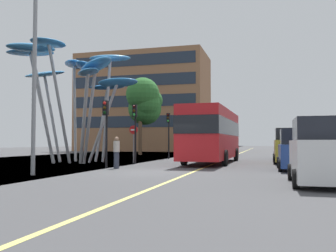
{
  "coord_description": "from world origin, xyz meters",
  "views": [
    {
      "loc": [
        5.57,
        -16.57,
        1.42
      ],
      "look_at": [
        -0.89,
        6.98,
        2.5
      ],
      "focal_mm": 39.07,
      "sensor_mm": 36.0,
      "label": 1
    }
  ],
  "objects_px": {
    "traffic_light_opposite": "(182,129)",
    "car_side_street": "(286,147)",
    "traffic_light_island_mid": "(168,126)",
    "no_entry_sign": "(134,138)",
    "pedestrian": "(116,153)",
    "red_bus": "(212,133)",
    "leaf_sculpture": "(77,72)",
    "car_parked_mid": "(297,151)",
    "car_parked_far": "(289,147)",
    "street_lamp": "(41,56)",
    "traffic_light_kerb_far": "(135,121)",
    "car_parked_near": "(320,153)",
    "traffic_light_kerb_near": "(106,119)"
  },
  "relations": [
    {
      "from": "traffic_light_opposite",
      "to": "car_side_street",
      "type": "xyz_separation_m",
      "value": [
        9.75,
        -3.37,
        -1.7
      ]
    },
    {
      "from": "traffic_light_island_mid",
      "to": "no_entry_sign",
      "type": "bearing_deg",
      "value": -96.13
    },
    {
      "from": "car_side_street",
      "to": "pedestrian",
      "type": "height_order",
      "value": "car_side_street"
    },
    {
      "from": "red_bus",
      "to": "no_entry_sign",
      "type": "bearing_deg",
      "value": -165.88
    },
    {
      "from": "red_bus",
      "to": "no_entry_sign",
      "type": "distance_m",
      "value": 5.41
    },
    {
      "from": "traffic_light_island_mid",
      "to": "leaf_sculpture",
      "type": "bearing_deg",
      "value": -123.04
    },
    {
      "from": "car_parked_mid",
      "to": "car_parked_far",
      "type": "relative_size",
      "value": 0.98
    },
    {
      "from": "leaf_sculpture",
      "to": "no_entry_sign",
      "type": "height_order",
      "value": "leaf_sculpture"
    },
    {
      "from": "car_side_street",
      "to": "street_lamp",
      "type": "bearing_deg",
      "value": -120.55
    },
    {
      "from": "leaf_sculpture",
      "to": "pedestrian",
      "type": "height_order",
      "value": "leaf_sculpture"
    },
    {
      "from": "car_parked_mid",
      "to": "traffic_light_kerb_far",
      "type": "bearing_deg",
      "value": 165.45
    },
    {
      "from": "traffic_light_kerb_far",
      "to": "traffic_light_opposite",
      "type": "xyz_separation_m",
      "value": [
        0.08,
        13.31,
        -0.05
      ]
    },
    {
      "from": "traffic_light_kerb_far",
      "to": "red_bus",
      "type": "bearing_deg",
      "value": 27.96
    },
    {
      "from": "red_bus",
      "to": "traffic_light_kerb_far",
      "type": "height_order",
      "value": "traffic_light_kerb_far"
    },
    {
      "from": "red_bus",
      "to": "car_parked_mid",
      "type": "xyz_separation_m",
      "value": [
        5.13,
        -5.05,
        -1.09
      ]
    },
    {
      "from": "traffic_light_kerb_far",
      "to": "traffic_light_island_mid",
      "type": "distance_m",
      "value": 7.71
    },
    {
      "from": "traffic_light_kerb_far",
      "to": "car_parked_near",
      "type": "bearing_deg",
      "value": -42.68
    },
    {
      "from": "traffic_light_kerb_far",
      "to": "car_parked_far",
      "type": "height_order",
      "value": "traffic_light_kerb_far"
    },
    {
      "from": "leaf_sculpture",
      "to": "car_parked_near",
      "type": "bearing_deg",
      "value": -33.7
    },
    {
      "from": "traffic_light_kerb_near",
      "to": "car_parked_far",
      "type": "distance_m",
      "value": 12.41
    },
    {
      "from": "traffic_light_kerb_near",
      "to": "car_side_street",
      "type": "distance_m",
      "value": 17.25
    },
    {
      "from": "traffic_light_opposite",
      "to": "street_lamp",
      "type": "distance_m",
      "value": 22.14
    },
    {
      "from": "car_side_street",
      "to": "no_entry_sign",
      "type": "height_order",
      "value": "no_entry_sign"
    },
    {
      "from": "traffic_light_kerb_near",
      "to": "traffic_light_kerb_far",
      "type": "distance_m",
      "value": 4.0
    },
    {
      "from": "traffic_light_kerb_near",
      "to": "no_entry_sign",
      "type": "xyz_separation_m",
      "value": [
        -0.33,
        5.17,
        -0.97
      ]
    },
    {
      "from": "car_parked_near",
      "to": "car_parked_mid",
      "type": "xyz_separation_m",
      "value": [
        -0.23,
        6.72,
        -0.07
      ]
    },
    {
      "from": "traffic_light_kerb_near",
      "to": "leaf_sculpture",
      "type": "bearing_deg",
      "value": 134.2
    },
    {
      "from": "no_entry_sign",
      "to": "car_parked_mid",
      "type": "bearing_deg",
      "value": -19.79
    },
    {
      "from": "traffic_light_kerb_far",
      "to": "street_lamp",
      "type": "bearing_deg",
      "value": -97.53
    },
    {
      "from": "traffic_light_kerb_near",
      "to": "street_lamp",
      "type": "height_order",
      "value": "street_lamp"
    },
    {
      "from": "leaf_sculpture",
      "to": "street_lamp",
      "type": "xyz_separation_m",
      "value": [
        3.4,
        -9.13,
        -1.15
      ]
    },
    {
      "from": "car_parked_near",
      "to": "car_parked_far",
      "type": "xyz_separation_m",
      "value": [
        -0.36,
        12.59,
        0.05
      ]
    },
    {
      "from": "red_bus",
      "to": "leaf_sculpture",
      "type": "distance_m",
      "value": 10.37
    },
    {
      "from": "traffic_light_kerb_far",
      "to": "car_parked_mid",
      "type": "xyz_separation_m",
      "value": [
        9.83,
        -2.55,
        -1.82
      ]
    },
    {
      "from": "red_bus",
      "to": "street_lamp",
      "type": "xyz_separation_m",
      "value": [
        -5.84,
        -11.16,
        3.1
      ]
    },
    {
      "from": "car_parked_far",
      "to": "street_lamp",
      "type": "bearing_deg",
      "value": -132.13
    },
    {
      "from": "traffic_light_island_mid",
      "to": "car_parked_near",
      "type": "relative_size",
      "value": 0.92
    },
    {
      "from": "leaf_sculpture",
      "to": "traffic_light_island_mid",
      "type": "distance_m",
      "value": 9.32
    },
    {
      "from": "traffic_light_kerb_near",
      "to": "car_side_street",
      "type": "xyz_separation_m",
      "value": [
        10.04,
        13.93,
        -1.63
      ]
    },
    {
      "from": "car_parked_mid",
      "to": "car_side_street",
      "type": "relative_size",
      "value": 1.0
    },
    {
      "from": "traffic_light_island_mid",
      "to": "no_entry_sign",
      "type": "distance_m",
      "value": 6.66
    },
    {
      "from": "traffic_light_opposite",
      "to": "car_parked_near",
      "type": "height_order",
      "value": "traffic_light_opposite"
    },
    {
      "from": "traffic_light_kerb_far",
      "to": "car_side_street",
      "type": "bearing_deg",
      "value": 45.31
    },
    {
      "from": "car_parked_near",
      "to": "car_side_street",
      "type": "xyz_separation_m",
      "value": [
        -0.22,
        19.21,
        -0.0
      ]
    },
    {
      "from": "traffic_light_kerb_near",
      "to": "traffic_light_opposite",
      "type": "xyz_separation_m",
      "value": [
        0.28,
        17.3,
        0.07
      ]
    },
    {
      "from": "red_bus",
      "to": "traffic_light_kerb_far",
      "type": "relative_size",
      "value": 2.8
    },
    {
      "from": "car_parked_far",
      "to": "car_parked_near",
      "type": "bearing_deg",
      "value": -88.36
    },
    {
      "from": "red_bus",
      "to": "car_parked_mid",
      "type": "relative_size",
      "value": 2.45
    },
    {
      "from": "traffic_light_island_mid",
      "to": "pedestrian",
      "type": "bearing_deg",
      "value": -88.43
    },
    {
      "from": "car_parked_near",
      "to": "car_parked_far",
      "type": "bearing_deg",
      "value": 91.64
    }
  ]
}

